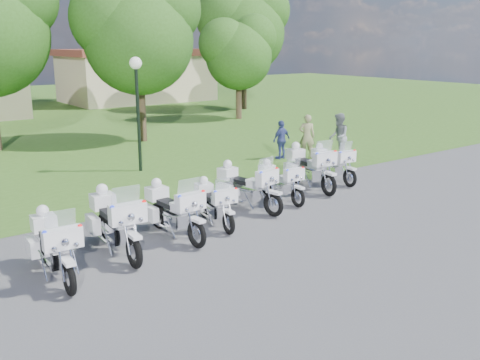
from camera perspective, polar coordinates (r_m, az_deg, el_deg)
ground at (r=13.98m, az=2.10°, el=-4.92°), size 100.00×100.00×0.00m
grass_lawn at (r=38.50m, az=-23.81°, el=6.35°), size 100.00×48.00×0.01m
motorcycle_0 at (r=11.49m, az=-19.24°, el=-6.57°), size 0.87×2.41×1.62m
motorcycle_1 at (r=12.39m, az=-13.16°, el=-4.33°), size 0.93×2.59×1.74m
motorcycle_2 at (r=13.16m, az=-7.16°, el=-3.18°), size 0.85×2.41×1.62m
motorcycle_3 at (r=13.96m, az=-2.80°, el=-2.42°), size 0.89×2.08×1.40m
motorcycle_4 at (r=15.19m, az=0.69°, el=-0.65°), size 1.06×2.39×1.62m
motorcycle_5 at (r=16.12m, az=4.25°, el=-0.11°), size 0.74×2.10×1.41m
motorcycle_6 at (r=17.52m, az=7.37°, el=1.42°), size 1.05×2.55×1.72m
motorcycle_7 at (r=18.56m, az=9.76°, el=1.77°), size 0.85×2.22×1.49m
lamp_post at (r=19.73m, az=-10.96°, el=9.84°), size 0.44×0.44×4.15m
tree_2 at (r=25.93m, az=-10.93°, el=15.52°), size 5.92×5.05×7.89m
tree_3 at (r=33.32m, az=-0.22°, el=13.71°), size 4.74×4.05×6.33m
tree_4 at (r=38.29m, az=0.37°, el=16.14°), size 6.51×5.55×8.67m
building_east at (r=44.74m, az=-10.96°, el=10.94°), size 11.44×7.28×4.10m
bystander_a at (r=22.13m, az=7.14°, el=4.63°), size 0.77×0.75×1.79m
bystander_b at (r=21.87m, az=10.45°, el=4.53°), size 1.16×1.17×1.90m
bystander_c at (r=21.85m, az=4.44°, el=4.29°), size 0.97×0.50×1.58m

